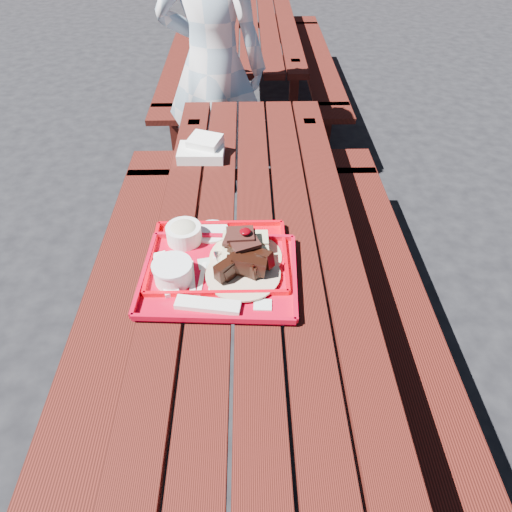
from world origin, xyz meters
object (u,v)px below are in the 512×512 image
picnic_table_far (249,43)px  person (213,67)px  picnic_table_near (255,279)px  near_tray (218,248)px  far_tray (216,275)px

picnic_table_far → person: (-0.22, -1.37, 0.30)m
person → picnic_table_near: bearing=111.4°
person → picnic_table_far: bearing=-86.3°
person → near_tray: bearing=106.2°
near_tray → person: person is taller
near_tray → person: bearing=93.4°
picnic_table_near → far_tray: far_tray is taller
picnic_table_far → person: size_ratio=1.39×
far_tray → person: bearing=93.1°
far_tray → picnic_table_far: bearing=87.5°
picnic_table_far → near_tray: 2.88m
picnic_table_far → far_tray: bearing=-92.5°
picnic_table_near → far_tray: (-0.13, -0.19, 0.22)m
picnic_table_far → picnic_table_near: bearing=-90.0°
person → far_tray: bearing=105.8°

